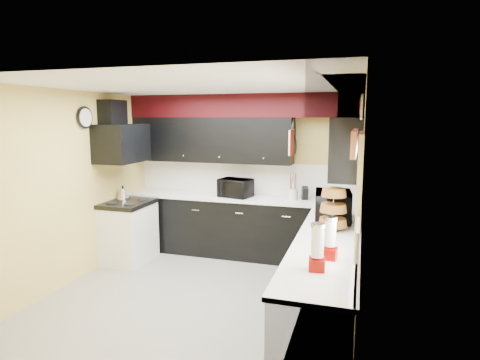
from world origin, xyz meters
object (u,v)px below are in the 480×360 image
Objects in this scene: toaster_oven at (235,188)px; microwave at (333,206)px; utensil_crock at (293,194)px; knife_block at (305,193)px; kettle at (123,194)px.

microwave is at bearing -19.85° from toaster_oven.
toaster_oven is 0.78× the size of microwave.
knife_block is at bearing 9.63° from utensil_crock.
toaster_oven is at bearing 18.71° from kettle.
toaster_oven is 1.85m from microwave.
knife_block reaches higher than kettle.
utensil_crock is 0.84× the size of knife_block.
microwave is 1.26m from utensil_crock.
utensil_crock is 0.91× the size of kettle.
microwave is at bearing -83.52° from knife_block.
microwave is 3.52× the size of kettle.
microwave reaches higher than toaster_oven.
kettle is at bearing -166.23° from utensil_crock.
microwave reaches higher than kettle.
utensil_crock is at bearing 17.51° from toaster_oven.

